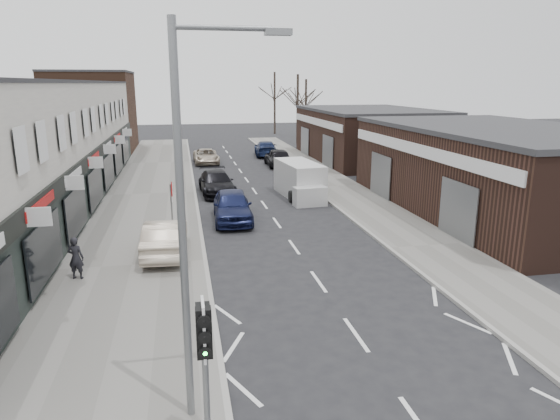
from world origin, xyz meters
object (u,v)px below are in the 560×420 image
sedan_on_pavement (165,237)px  parked_car_right_a (302,175)px  parked_car_left_b (217,183)px  parked_car_left_c (206,156)px  warning_sign (172,193)px  parked_car_right_b (278,157)px  traffic_light (204,343)px  white_van (300,181)px  pedestrian (76,258)px  parked_car_right_c (266,148)px  street_lamp (190,209)px  parked_car_left_a (232,206)px

sedan_on_pavement → parked_car_right_a: size_ratio=0.92×
parked_car_left_b → parked_car_left_c: 12.91m
warning_sign → parked_car_right_b: bearing=66.3°
traffic_light → parked_car_right_a: 26.29m
sedan_on_pavement → parked_car_left_b: sedan_on_pavement is taller
sedan_on_pavement → parked_car_left_b: bearing=-100.4°
white_van → sedan_on_pavement: (-8.04, -9.96, -0.18)m
parked_car_left_c → parked_car_right_b: 6.63m
warning_sign → pedestrian: bearing=-128.1°
parked_car_right_a → parked_car_right_c: 15.17m
traffic_light → sedan_on_pavement: bearing=95.2°
sedan_on_pavement → white_van: bearing=-125.3°
street_lamp → parked_car_left_c: (2.01, 35.27, -3.98)m
white_van → parked_car_left_b: size_ratio=1.14×
parked_car_left_a → parked_car_left_c: bearing=93.4°
parked_car_left_a → parked_car_right_a: parked_car_left_a is taller
parked_car_right_b → traffic_light: bearing=77.5°
sedan_on_pavement → parked_car_left_a: (3.26, 5.00, -0.04)m
parked_car_left_b → sedan_on_pavement: bearing=-106.9°
parked_car_left_a → parked_car_right_a: bearing=57.7°
sedan_on_pavement → parked_car_right_a: parked_car_right_a is taller
parked_car_left_a → parked_car_left_b: 6.78m
traffic_light → parked_car_left_c: 36.58m
street_lamp → warning_sign: size_ratio=2.96×
parked_car_right_a → parked_car_right_b: parked_car_right_b is taller
traffic_light → parked_car_left_b: traffic_light is taller
white_van → traffic_light: bearing=-113.8°
white_van → parked_car_right_b: (0.88, 11.85, -0.23)m
pedestrian → parked_car_right_c: 32.78m
traffic_light → parked_car_right_c: bearing=78.9°
pedestrian → parked_car_right_a: 19.48m
parked_car_left_a → parked_car_right_b: size_ratio=1.02×
sedan_on_pavement → pedestrian: 3.72m
white_van → pedestrian: (-11.12, -12.06, -0.12)m
parked_car_right_b → sedan_on_pavement: bearing=68.4°
street_lamp → parked_car_left_b: bearing=84.9°
street_lamp → parked_car_left_a: street_lamp is taller
street_lamp → parked_car_right_a: street_lamp is taller
parked_car_left_a → parked_car_right_c: 24.08m
pedestrian → parked_car_right_c: pedestrian is taller
parked_car_left_c → parked_car_right_c: parked_car_right_c is taller
parked_car_right_a → parked_car_right_c: parked_car_right_a is taller
parked_car_left_a → parked_car_left_c: (-0.31, 19.68, -0.17)m
parked_car_left_b → street_lamp: bearing=-98.0°
warning_sign → street_lamp: bearing=-87.2°
white_van → parked_car_right_a: size_ratio=1.20×
traffic_light → parked_car_left_a: traffic_light is taller
traffic_light → warning_sign: 14.04m
parked_car_left_b → parked_car_right_c: (6.02, 16.62, 0.00)m
parked_car_left_a → parked_car_right_a: 10.01m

